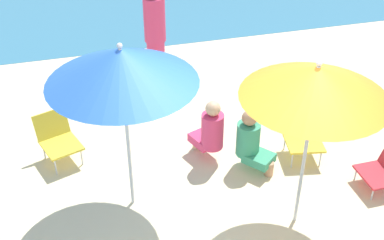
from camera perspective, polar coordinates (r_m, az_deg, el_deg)
The scene contains 7 objects.
umbrella_blue at distance 5.30m, azimuth -7.92°, elevation 6.03°, with size 1.62×1.62×2.14m.
umbrella_orange at distance 5.14m, azimuth 13.73°, elevation 4.13°, with size 1.52×1.52×2.10m.
beach_chair_c at distance 7.06m, azimuth -14.85°, elevation -1.85°, with size 0.63×0.72×0.64m.
beach_chair_d at distance 7.08m, azimuth 12.21°, elevation -1.50°, with size 0.58×0.67×0.59m.
person_a at distance 8.04m, azimuth -4.12°, elevation 8.86°, with size 0.33×0.33×1.85m.
person_b at distance 6.66m, azimuth 6.65°, elevation -2.42°, with size 0.50×0.53×0.87m.
person_c at distance 6.73m, azimuth 2.02°, elevation -1.20°, with size 0.42×0.54×0.94m.
Camera 1 is at (-1.73, -3.45, 4.35)m, focal length 47.65 mm.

